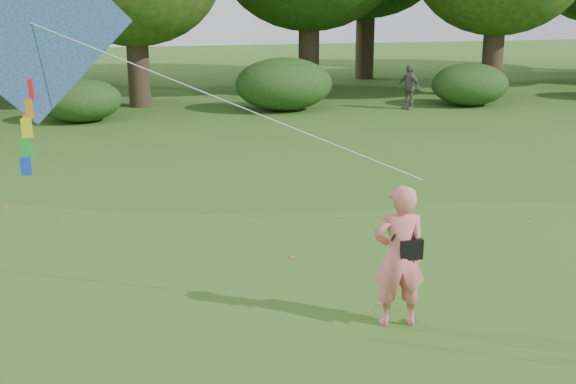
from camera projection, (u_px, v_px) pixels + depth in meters
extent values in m
plane|color=#265114|center=(375.00, 355.00, 8.54)|extent=(100.00, 100.00, 0.00)
imported|color=#EF7073|center=(399.00, 256.00, 9.09)|extent=(0.73, 0.53, 1.86)
imported|color=#625C57|center=(409.00, 87.00, 26.02)|extent=(0.82, 1.00, 1.60)
cube|color=black|center=(409.00, 248.00, 9.06)|extent=(0.30, 0.20, 0.26)
cylinder|color=black|center=(402.00, 222.00, 8.93)|extent=(0.33, 0.14, 0.47)
cube|color=#252EA3|center=(29.00, 22.00, 9.26)|extent=(2.62, 0.70, 2.69)
cube|color=black|center=(29.00, 22.00, 9.29)|extent=(0.16, 0.28, 2.46)
cylinder|color=white|center=(221.00, 99.00, 9.05)|extent=(4.64, 2.09, 1.85)
cube|color=red|center=(28.00, 89.00, 9.49)|extent=(0.14, 0.06, 0.26)
cube|color=orange|center=(27.00, 109.00, 9.55)|extent=(0.14, 0.06, 0.26)
cube|color=yellow|center=(27.00, 128.00, 9.62)|extent=(0.14, 0.06, 0.26)
cube|color=green|center=(26.00, 147.00, 9.68)|extent=(0.14, 0.06, 0.26)
cube|color=blue|center=(26.00, 166.00, 9.75)|extent=(0.14, 0.06, 0.26)
cylinder|color=#3A2D1E|center=(138.00, 64.00, 26.42)|extent=(0.80, 0.80, 3.15)
cylinder|color=#3A2D1E|center=(309.00, 49.00, 29.77)|extent=(0.86, 0.86, 3.67)
cylinder|color=#3A2D1E|center=(493.00, 53.00, 29.00)|extent=(0.83, 0.83, 3.43)
cylinder|color=#3A2D1E|center=(65.00, 45.00, 32.75)|extent=(0.84, 0.84, 3.50)
cylinder|color=#3A2D1E|center=(365.00, 37.00, 34.82)|extent=(0.90, 0.90, 4.02)
ellipsoid|color=#264919|center=(80.00, 100.00, 23.50)|extent=(2.66, 2.09, 1.42)
ellipsoid|color=#264919|center=(284.00, 84.00, 25.73)|extent=(3.50, 2.75, 1.88)
ellipsoid|color=#264919|center=(470.00, 84.00, 26.84)|extent=(2.94, 2.31, 1.58)
cube|color=olive|center=(529.00, 217.00, 13.72)|extent=(0.13, 0.14, 0.01)
cube|color=olive|center=(428.00, 154.00, 18.95)|extent=(0.14, 0.14, 0.01)
cube|color=olive|center=(5.00, 206.00, 14.41)|extent=(0.14, 0.13, 0.01)
cube|color=olive|center=(411.00, 175.00, 16.83)|extent=(0.10, 0.13, 0.01)
cube|color=olive|center=(381.00, 304.00, 9.92)|extent=(0.14, 0.13, 0.01)
cube|color=olive|center=(66.00, 211.00, 14.07)|extent=(0.14, 0.13, 0.01)
cube|color=olive|center=(340.00, 217.00, 13.75)|extent=(0.14, 0.14, 0.01)
cube|color=olive|center=(293.00, 257.00, 11.67)|extent=(0.09, 0.12, 0.01)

